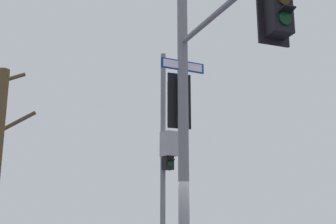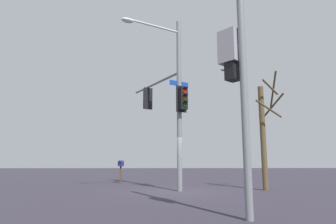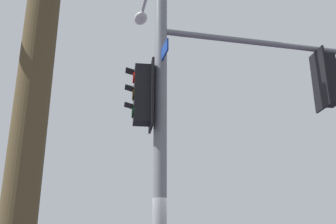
{
  "view_description": "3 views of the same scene",
  "coord_description": "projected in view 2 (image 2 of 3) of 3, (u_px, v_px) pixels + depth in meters",
  "views": [
    {
      "loc": [
        9.87,
        0.47,
        1.64
      ],
      "look_at": [
        -0.12,
        -0.57,
        4.15
      ],
      "focal_mm": 47.44,
      "sensor_mm": 36.0,
      "label": 1
    },
    {
      "loc": [
        -13.63,
        0.7,
        1.42
      ],
      "look_at": [
        -0.19,
        0.37,
        3.67
      ],
      "focal_mm": 30.9,
      "sensor_mm": 36.0,
      "label": 2
    },
    {
      "loc": [
        2.41,
        -6.9,
        1.54
      ],
      "look_at": [
        0.2,
        0.34,
        4.24
      ],
      "focal_mm": 43.95,
      "sensor_mm": 36.0,
      "label": 3
    }
  ],
  "objects": [
    {
      "name": "secondary_pole_assembly",
      "position": [
        236.0,
        55.0,
        7.69
      ],
      "size": [
        0.73,
        0.69,
        8.12
      ],
      "rotation": [
        0.0,
        0.0,
        0.72
      ],
      "color": "slate",
      "rests_on": "ground"
    },
    {
      "name": "ground_plane",
      "position": [
        176.0,
        192.0,
        13.22
      ],
      "size": [
        80.0,
        80.0,
        0.0
      ],
      "primitive_type": "plane",
      "color": "#322D3A"
    },
    {
      "name": "bare_tree_behind_pole",
      "position": [
        264.0,
        132.0,
        14.29
      ],
      "size": [
        1.92,
        1.63,
        5.77
      ],
      "color": "brown",
      "rests_on": "ground"
    },
    {
      "name": "mailbox",
      "position": [
        121.0,
        165.0,
        18.25
      ],
      "size": [
        0.49,
        0.35,
        1.41
      ],
      "rotation": [
        0.0,
        0.0,
        1.31
      ],
      "color": "#4C3823",
      "rests_on": "ground"
    },
    {
      "name": "main_signal_pole_assembly",
      "position": [
        169.0,
        94.0,
        14.74
      ],
      "size": [
        6.14,
        3.28,
        8.44
      ],
      "rotation": [
        0.0,
        0.0,
        0.51
      ],
      "color": "slate",
      "rests_on": "ground"
    }
  ]
}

